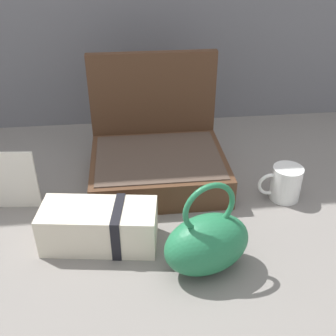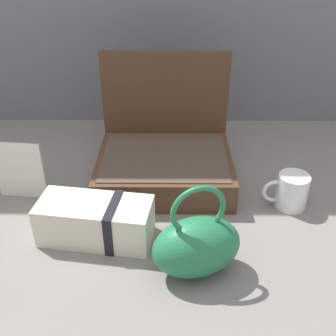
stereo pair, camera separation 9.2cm
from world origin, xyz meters
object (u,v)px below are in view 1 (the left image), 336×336
(coffee_mug, at_px, (285,183))
(info_card_left, at_px, (11,180))
(open_suitcase, at_px, (157,154))
(teal_pouch_handbag, at_px, (207,242))
(cream_toiletry_bag, at_px, (101,226))

(coffee_mug, height_order, info_card_left, info_card_left)
(coffee_mug, bearing_deg, open_suitcase, 155.67)
(open_suitcase, xyz_separation_m, coffee_mug, (0.32, -0.14, -0.02))
(open_suitcase, height_order, info_card_left, open_suitcase)
(open_suitcase, bearing_deg, info_card_left, -164.00)
(teal_pouch_handbag, xyz_separation_m, info_card_left, (-0.44, 0.26, 0.01))
(teal_pouch_handbag, bearing_deg, cream_toiletry_bag, 155.30)
(cream_toiletry_bag, bearing_deg, coffee_mug, 14.84)
(open_suitcase, relative_size, coffee_mug, 3.17)
(cream_toiletry_bag, xyz_separation_m, info_card_left, (-0.22, 0.16, 0.03))
(teal_pouch_handbag, relative_size, info_card_left, 1.34)
(teal_pouch_handbag, relative_size, cream_toiletry_bag, 0.80)
(open_suitcase, bearing_deg, coffee_mug, -24.33)
(open_suitcase, bearing_deg, teal_pouch_handbag, -79.34)
(open_suitcase, height_order, cream_toiletry_bag, open_suitcase)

